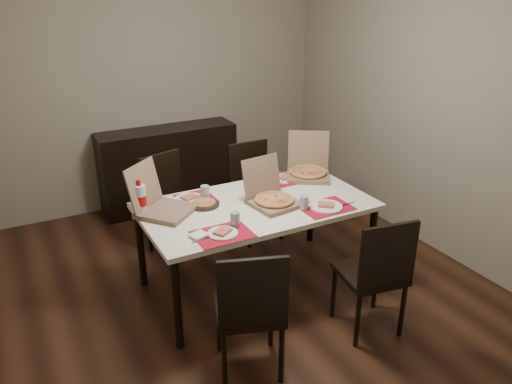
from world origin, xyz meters
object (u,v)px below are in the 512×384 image
sideboard (169,168)px  dining_table (256,211)px  dip_bowl (254,191)px  chair_near_left (250,308)px  soda_bottle (140,199)px  pizza_box_center (272,197)px  chair_near_right (376,271)px  chair_far_right (254,186)px  chair_far_left (170,200)px

sideboard → dining_table: (0.09, -1.90, 0.23)m
dip_bowl → chair_near_left: bearing=-118.7°
dining_table → soda_bottle: soda_bottle is taller
chair_near_left → pizza_box_center: bearing=53.2°
pizza_box_center → soda_bottle: (-0.96, 0.31, 0.06)m
dining_table → chair_near_right: size_ratio=1.94×
chair_near_right → soda_bottle: (-1.30, 1.19, 0.35)m
dining_table → chair_far_right: (0.42, 0.85, -0.17)m
chair_near_right → dip_bowl: size_ratio=7.98×
chair_near_right → dip_bowl: (-0.36, 1.15, 0.25)m
chair_near_left → chair_far_right: same height
chair_near_left → pizza_box_center: pizza_box_center is taller
chair_far_left → dip_bowl: 0.90m
sideboard → chair_near_right: bearing=-79.3°
dip_bowl → soda_bottle: size_ratio=0.43×
chair_near_left → chair_far_right: size_ratio=1.00×
soda_bottle → sideboard: bearing=65.4°
chair_near_left → dip_bowl: 1.29m
dining_table → chair_far_left: (-0.42, 0.91, -0.17)m
soda_bottle → dip_bowl: bearing=-2.2°
chair_near_left → sideboard: bearing=81.3°
sideboard → chair_near_left: size_ratio=1.61×
chair_near_left → dip_bowl: size_ratio=7.98×
chair_near_left → dip_bowl: (0.61, 1.11, 0.25)m
dip_bowl → soda_bottle: soda_bottle is taller
chair_far_left → soda_bottle: bearing=-123.0°
dining_table → pizza_box_center: 0.18m
chair_far_left → pizza_box_center: 1.15m
chair_near_left → soda_bottle: 1.25m
pizza_box_center → dip_bowl: 0.28m
sideboard → chair_far_right: bearing=-63.9°
chair_near_right → dip_bowl: chair_near_right is taller
sideboard → chair_far_right: 1.17m
chair_far_left → soda_bottle: size_ratio=3.42×
dining_table → pizza_box_center: size_ratio=4.22×
chair_near_right → chair_far_left: bearing=115.0°
chair_near_right → chair_far_left: (-0.86, 1.85, 0.00)m
chair_near_left → chair_near_right: bearing=-2.3°
chair_near_left → chair_far_right: bearing=61.7°
chair_near_right → chair_far_right: (-0.02, 1.79, 0.00)m
dining_table → chair_far_right: 0.97m
chair_far_right → dip_bowl: (-0.33, -0.64, 0.25)m
sideboard → chair_far_right: (0.52, -1.05, 0.06)m
pizza_box_center → soda_bottle: pizza_box_center is taller
chair_far_right → soda_bottle: (-1.27, -0.60, 0.35)m
sideboard → dining_table: bearing=-87.3°
dining_table → chair_near_left: chair_near_left is taller
dip_bowl → chair_far_right: bearing=62.3°
chair_far_right → soda_bottle: size_ratio=3.42×
dining_table → dip_bowl: 0.25m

